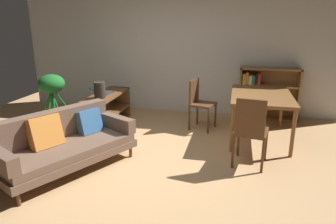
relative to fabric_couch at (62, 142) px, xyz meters
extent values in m
plane|color=tan|center=(1.02, 0.31, -0.37)|extent=(8.16, 8.16, 0.00)
cube|color=silver|center=(1.02, 3.01, 0.98)|extent=(6.80, 0.10, 2.70)
cylinder|color=#56351E|center=(0.76, 0.50, -0.29)|extent=(0.04, 0.04, 0.16)
cylinder|color=#56351E|center=(0.00, -0.93, -0.29)|extent=(0.04, 0.04, 0.16)
cylinder|color=#56351E|center=(0.15, 0.83, -0.29)|extent=(0.04, 0.04, 0.16)
cube|color=brown|center=(0.08, -0.05, -0.16)|extent=(1.56, 1.95, 0.10)
cube|color=brown|center=(0.08, -0.05, -0.06)|extent=(1.49, 1.88, 0.10)
cube|color=brown|center=(-0.20, 0.10, 0.18)|extent=(0.97, 1.59, 0.39)
cube|color=brown|center=(0.46, 0.67, 0.09)|extent=(0.75, 0.49, 0.20)
cube|color=orange|center=(-0.14, -0.14, 0.17)|extent=(0.41, 0.47, 0.43)
cube|color=#336093|center=(0.17, 0.45, 0.14)|extent=(0.36, 0.40, 0.36)
cube|color=brown|center=(-0.11, 2.38, -0.07)|extent=(0.44, 0.04, 0.60)
cube|color=brown|center=(-0.11, 1.06, -0.07)|extent=(0.44, 0.04, 0.60)
cube|color=brown|center=(-0.11, 1.72, -0.12)|extent=(0.44, 1.31, 0.04)
cube|color=brown|center=(-0.11, 1.72, 0.21)|extent=(0.44, 1.35, 0.04)
cube|color=brown|center=(-0.11, 1.72, -0.35)|extent=(0.44, 1.31, 0.04)
cube|color=#333338|center=(-0.14, 1.81, 0.24)|extent=(0.25, 0.33, 0.02)
cube|color=black|center=(-0.32, 1.84, 0.29)|extent=(0.22, 0.32, 0.09)
cylinder|color=#2D2823|center=(-0.09, 1.44, 0.37)|extent=(0.19, 0.19, 0.28)
cylinder|color=slate|center=(-0.09, 1.44, 0.43)|extent=(0.11, 0.11, 0.01)
cylinder|color=#9E9389|center=(-1.14, 1.62, -0.28)|extent=(0.34, 0.34, 0.18)
cylinder|color=#1E6B28|center=(-1.07, 1.61, 0.00)|extent=(0.17, 0.06, 0.40)
cylinder|color=#1E6B28|center=(-1.02, 1.71, 0.08)|extent=(0.26, 0.21, 0.56)
cylinder|color=#1E6B28|center=(-1.18, 1.70, 0.05)|extent=(0.12, 0.19, 0.51)
cylinder|color=#1E6B28|center=(-1.21, 1.67, 0.07)|extent=(0.20, 0.15, 0.55)
cylinder|color=#1E6B28|center=(-1.25, 1.58, 0.03)|extent=(0.25, 0.11, 0.47)
cylinder|color=#1E6B28|center=(-1.14, 1.52, 0.10)|extent=(0.03, 0.22, 0.59)
cylinder|color=#1E6B28|center=(-1.09, 1.56, 0.07)|extent=(0.13, 0.15, 0.54)
ellipsoid|color=#1E6B28|center=(-1.14, 1.62, 0.40)|extent=(0.49, 0.49, 0.34)
cylinder|color=brown|center=(2.18, 2.34, -0.02)|extent=(0.06, 0.06, 0.71)
cylinder|color=brown|center=(2.18, 1.00, -0.02)|extent=(0.06, 0.06, 0.71)
cylinder|color=brown|center=(3.03, 2.34, -0.02)|extent=(0.06, 0.06, 0.71)
cylinder|color=brown|center=(3.03, 1.00, -0.02)|extent=(0.06, 0.06, 0.71)
cube|color=brown|center=(2.61, 1.67, 0.36)|extent=(0.94, 1.44, 0.05)
cylinder|color=#56351E|center=(1.86, 2.07, -0.15)|extent=(0.04, 0.04, 0.44)
cylinder|color=#56351E|center=(1.76, 1.71, -0.15)|extent=(0.04, 0.04, 0.44)
cylinder|color=#56351E|center=(1.52, 2.16, -0.15)|extent=(0.04, 0.04, 0.44)
cylinder|color=#56351E|center=(1.42, 1.81, -0.15)|extent=(0.04, 0.04, 0.44)
cube|color=#56351E|center=(1.64, 1.94, 0.09)|extent=(0.49, 0.50, 0.04)
cube|color=#56351E|center=(1.47, 1.99, 0.31)|extent=(0.13, 0.36, 0.41)
cylinder|color=#56351E|center=(2.28, 0.89, -0.14)|extent=(0.04, 0.04, 0.45)
cylinder|color=#56351E|center=(2.65, 0.82, -0.14)|extent=(0.04, 0.04, 0.45)
cylinder|color=#56351E|center=(2.21, 0.47, -0.14)|extent=(0.04, 0.04, 0.45)
cylinder|color=#56351E|center=(2.58, 0.41, -0.14)|extent=(0.04, 0.04, 0.45)
cube|color=#56351E|center=(2.43, 0.65, 0.10)|extent=(0.49, 0.52, 0.04)
cube|color=#56351E|center=(2.40, 0.44, 0.36)|extent=(0.38, 0.10, 0.48)
cube|color=olive|center=(2.27, 2.81, 0.14)|extent=(0.04, 0.29, 1.02)
cube|color=olive|center=(3.37, 2.81, 0.14)|extent=(0.04, 0.29, 1.02)
cube|color=olive|center=(2.82, 2.81, 0.63)|extent=(1.14, 0.29, 0.04)
cube|color=olive|center=(2.82, 2.81, -0.35)|extent=(1.14, 0.29, 0.04)
cube|color=olive|center=(2.82, 2.94, 0.14)|extent=(1.10, 0.04, 1.02)
cube|color=olive|center=(2.82, 2.81, -0.02)|extent=(1.10, 0.27, 0.04)
cube|color=olive|center=(2.82, 2.81, 0.30)|extent=(1.10, 0.27, 0.04)
cube|color=black|center=(2.34, 2.79, -0.24)|extent=(0.06, 0.20, 0.18)
cube|color=red|center=(2.40, 2.79, -0.26)|extent=(0.04, 0.18, 0.16)
cube|color=black|center=(2.45, 2.79, -0.23)|extent=(0.05, 0.21, 0.22)
cube|color=#337F47|center=(2.51, 2.79, -0.22)|extent=(0.05, 0.19, 0.23)
cube|color=black|center=(2.33, 2.78, 0.10)|extent=(0.04, 0.18, 0.21)
cube|color=silver|center=(2.39, 2.79, 0.11)|extent=(0.06, 0.22, 0.23)
cube|color=black|center=(2.47, 2.79, 0.11)|extent=(0.07, 0.21, 0.24)
cube|color=gold|center=(2.54, 2.80, 0.10)|extent=(0.06, 0.22, 0.21)
cube|color=gold|center=(2.34, 2.80, 0.42)|extent=(0.06, 0.24, 0.21)
cube|color=orange|center=(2.40, 2.79, 0.44)|extent=(0.05, 0.18, 0.23)
cube|color=silver|center=(2.46, 2.79, 0.41)|extent=(0.06, 0.21, 0.17)
cube|color=#337F47|center=(2.52, 2.79, 0.41)|extent=(0.04, 0.19, 0.18)
cube|color=black|center=(2.57, 2.80, 0.43)|extent=(0.04, 0.23, 0.21)
cube|color=red|center=(2.62, 2.79, 0.43)|extent=(0.05, 0.22, 0.22)
camera|label=1|loc=(2.19, -3.42, 1.56)|focal=33.31mm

